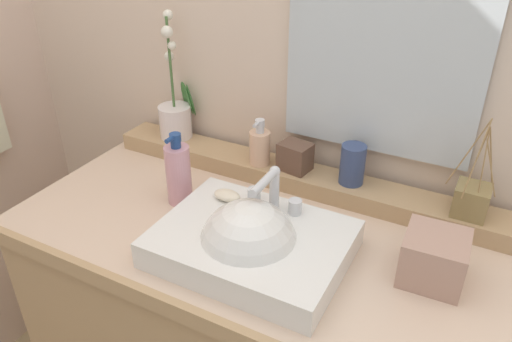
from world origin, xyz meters
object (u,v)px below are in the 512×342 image
(sink_basin, at_px, (250,246))
(lotion_bottle, at_px, (178,173))
(soap_dispenser, at_px, (260,146))
(tumbler_cup, at_px, (352,164))
(reed_diffuser, at_px, (471,199))
(tissue_box, at_px, (434,258))
(potted_plant, at_px, (175,112))
(trinket_box, at_px, (296,157))
(soap_bar, at_px, (227,195))

(sink_basin, relative_size, lotion_bottle, 2.12)
(soap_dispenser, bearing_deg, tumbler_cup, 4.31)
(soap_dispenser, bearing_deg, reed_diffuser, 1.23)
(sink_basin, distance_m, tissue_box, 0.40)
(reed_diffuser, bearing_deg, tissue_box, -100.65)
(potted_plant, bearing_deg, trinket_box, -2.90)
(soap_dispenser, bearing_deg, tissue_box, -21.23)
(trinket_box, bearing_deg, lotion_bottle, -127.61)
(soap_dispenser, xyz_separation_m, tissue_box, (0.53, -0.20, -0.05))
(lotion_bottle, xyz_separation_m, tissue_box, (0.66, 0.00, -0.03))
(soap_bar, height_order, tissue_box, tissue_box)
(trinket_box, xyz_separation_m, lotion_bottle, (-0.24, -0.22, -0.00))
(soap_dispenser, xyz_separation_m, tumbler_cup, (0.27, 0.02, 0.00))
(soap_dispenser, bearing_deg, potted_plant, 173.49)
(lotion_bottle, distance_m, tissue_box, 0.66)
(sink_basin, xyz_separation_m, trinket_box, (-0.04, 0.34, 0.06))
(sink_basin, xyz_separation_m, potted_plant, (-0.46, 0.36, 0.10))
(potted_plant, xyz_separation_m, tumbler_cup, (0.58, -0.02, -0.03))
(sink_basin, bearing_deg, tumbler_cup, 71.02)
(soap_bar, distance_m, tumbler_cup, 0.35)
(lotion_bottle, bearing_deg, soap_dispenser, 57.42)
(soap_bar, relative_size, lotion_bottle, 0.35)
(tumbler_cup, bearing_deg, trinket_box, -178.09)
(soap_bar, bearing_deg, soap_dispenser, 97.20)
(sink_basin, height_order, potted_plant, potted_plant)
(sink_basin, bearing_deg, soap_bar, 140.40)
(sink_basin, bearing_deg, potted_plant, 141.78)
(soap_bar, xyz_separation_m, reed_diffuser, (0.54, 0.24, 0.01))
(lotion_bottle, bearing_deg, potted_plant, 126.64)
(tumbler_cup, height_order, trinket_box, tumbler_cup)
(tissue_box, bearing_deg, trinket_box, 152.51)
(reed_diffuser, height_order, tissue_box, reed_diffuser)
(soap_dispenser, relative_size, tumbler_cup, 1.24)
(soap_bar, distance_m, soap_dispenser, 0.23)
(tumbler_cup, height_order, reed_diffuser, reed_diffuser)
(soap_dispenser, bearing_deg, sink_basin, -65.89)
(potted_plant, height_order, tumbler_cup, potted_plant)
(reed_diffuser, bearing_deg, soap_bar, -155.73)
(sink_basin, xyz_separation_m, reed_diffuser, (0.42, 0.34, 0.06))
(potted_plant, height_order, tissue_box, potted_plant)
(sink_basin, bearing_deg, reed_diffuser, 38.95)
(tumbler_cup, distance_m, trinket_box, 0.16)
(trinket_box, bearing_deg, potted_plant, -173.61)
(soap_bar, height_order, trinket_box, trinket_box)
(reed_diffuser, relative_size, tissue_box, 1.94)
(reed_diffuser, xyz_separation_m, lotion_bottle, (-0.70, -0.22, -0.00))
(soap_bar, height_order, reed_diffuser, reed_diffuser)
(sink_basin, height_order, soap_dispenser, soap_dispenser)
(potted_plant, bearing_deg, lotion_bottle, -53.36)
(potted_plant, distance_m, tissue_box, 0.88)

